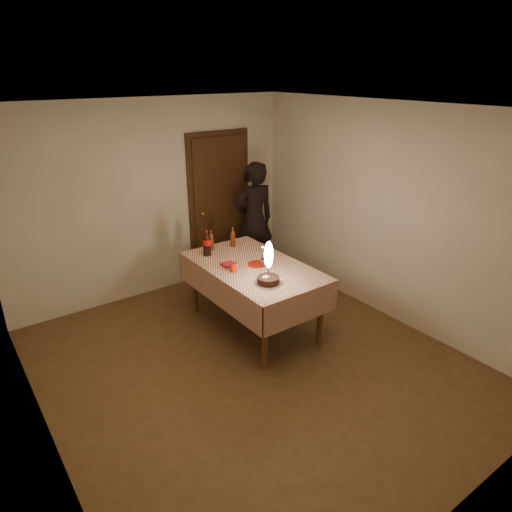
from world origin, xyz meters
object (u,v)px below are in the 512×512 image
Objects in this scene: birthday_cake at (268,271)px; amber_bottle_left at (211,241)px; red_cup at (234,267)px; clear_cup at (264,263)px; amber_bottle_right at (233,238)px; photographer at (254,220)px; dining_table at (253,274)px; red_plate at (257,264)px; cola_bottle at (207,243)px.

birthday_cake is 1.18m from amber_bottle_left.
red_cup reaches higher than clear_cup.
photographer reaches higher than amber_bottle_right.
photographer is (0.82, 1.32, 0.00)m from clear_cup.
dining_table is 0.20m from clear_cup.
birthday_cake is at bearing -104.57° from amber_bottle_right.
amber_bottle_left is (-0.22, 0.79, 0.07)m from clear_cup.
red_plate is 0.66m from amber_bottle_right.
red_cup is (-0.33, -0.01, 0.05)m from red_plate.
clear_cup is 1.56m from photographer.
birthday_cake is 4.71× the size of red_cup.
birthday_cake is at bearing -75.15° from red_cup.
red_cup reaches higher than red_plate.
dining_table is 1.54m from photographer.
amber_bottle_left and amber_bottle_right have the same top height.
amber_bottle_left is (-0.19, 0.71, 0.11)m from red_plate.
clear_cup reaches higher than dining_table.
photographer is (1.04, 0.53, -0.07)m from amber_bottle_left.
amber_bottle_right is at bearing 57.38° from red_cup.
red_plate is at bearing 1.33° from red_cup.
clear_cup is (0.36, -0.08, -0.01)m from red_cup.
birthday_cake is 0.46m from clear_cup.
amber_bottle_left is 1.00× the size of amber_bottle_right.
red_cup is at bearing -100.86° from amber_bottle_left.
birthday_cake is 1.85× the size of amber_bottle_left.
amber_bottle_right is (0.09, 0.64, 0.11)m from red_plate.
birthday_cake reaches higher than amber_bottle_left.
red_cup is 1.71m from photographer.
birthday_cake is 2.01m from photographer.
amber_bottle_right is at bearing 81.96° from red_plate.
birthday_cake is at bearing -83.62° from cola_bottle.
red_plate is 0.68m from cola_bottle.
amber_bottle_left reaches higher than dining_table.
amber_bottle_right is at bearing 75.43° from birthday_cake.
cola_bottle is at bearing 96.38° from birthday_cake.
birthday_cake is at bearing -121.15° from clear_cup.
amber_bottle_right is 0.15× the size of photographer.
cola_bottle is at bearing -137.61° from amber_bottle_left.
amber_bottle_right is 0.97m from photographer.
amber_bottle_left is (0.13, 0.12, -0.03)m from cola_bottle.
birthday_cake reaches higher than red_plate.
red_plate is 0.86× the size of amber_bottle_right.
clear_cup is (0.24, 0.39, -0.09)m from birthday_cake.
clear_cup reaches higher than red_plate.
dining_table is 0.12m from red_plate.
birthday_cake is 0.27× the size of photographer.
cola_bottle is (-0.32, 0.59, 0.15)m from red_plate.
amber_bottle_right reaches higher than clear_cup.
cola_bottle reaches higher than dining_table.
photographer is at bearing 55.42° from red_plate.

